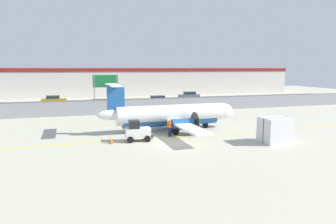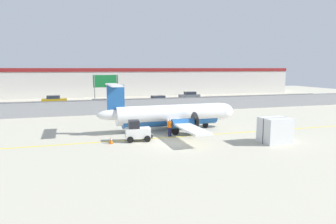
# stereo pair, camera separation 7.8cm
# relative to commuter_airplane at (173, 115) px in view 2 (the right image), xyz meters

# --- Properties ---
(ground_plane) EXTENTS (140.00, 140.00, 0.01)m
(ground_plane) POSITION_rel_commuter_airplane_xyz_m (-1.41, -3.11, -1.60)
(ground_plane) COLOR #B2AD99
(perimeter_fence) EXTENTS (98.00, 0.10, 2.10)m
(perimeter_fence) POSITION_rel_commuter_airplane_xyz_m (-1.41, 12.89, -0.49)
(perimeter_fence) COLOR gray
(perimeter_fence) RESTS_ON ground
(parking_lot_strip) EXTENTS (98.00, 17.00, 0.12)m
(parking_lot_strip) POSITION_rel_commuter_airplane_xyz_m (-1.41, 24.39, -1.54)
(parking_lot_strip) COLOR #38383A
(parking_lot_strip) RESTS_ON ground
(background_building) EXTENTS (91.00, 8.10, 6.50)m
(background_building) POSITION_rel_commuter_airplane_xyz_m (-1.41, 42.88, 1.66)
(background_building) COLOR beige
(background_building) RESTS_ON ground
(commuter_airplane) EXTENTS (14.91, 16.04, 4.92)m
(commuter_airplane) POSITION_rel_commuter_airplane_xyz_m (0.00, 0.00, 0.00)
(commuter_airplane) COLOR white
(commuter_airplane) RESTS_ON ground
(baggage_tug) EXTENTS (2.39, 1.49, 1.88)m
(baggage_tug) POSITION_rel_commuter_airplane_xyz_m (-4.51, -3.62, -0.75)
(baggage_tug) COLOR silver
(baggage_tug) RESTS_ON ground
(ground_crew_worker) EXTENTS (0.55, 0.40, 1.70)m
(ground_crew_worker) POSITION_rel_commuter_airplane_xyz_m (-1.21, -2.74, -0.65)
(ground_crew_worker) COLOR #191E4C
(ground_crew_worker) RESTS_ON ground
(cargo_container) EXTENTS (2.44, 2.05, 2.20)m
(cargo_container) POSITION_rel_commuter_airplane_xyz_m (6.90, -7.64, -0.50)
(cargo_container) COLOR silver
(cargo_container) RESTS_ON ground
(traffic_cone_near_left) EXTENTS (0.36, 0.36, 0.64)m
(traffic_cone_near_left) POSITION_rel_commuter_airplane_xyz_m (-6.88, -3.94, -1.29)
(traffic_cone_near_left) COLOR orange
(traffic_cone_near_left) RESTS_ON ground
(traffic_cone_near_right) EXTENTS (0.36, 0.36, 0.64)m
(traffic_cone_near_right) POSITION_rel_commuter_airplane_xyz_m (1.95, 0.52, -1.29)
(traffic_cone_near_right) COLOR orange
(traffic_cone_near_right) RESTS_ON ground
(traffic_cone_far_left) EXTENTS (0.36, 0.36, 0.64)m
(traffic_cone_far_left) POSITION_rel_commuter_airplane_xyz_m (-0.87, -1.33, -1.29)
(traffic_cone_far_left) COLOR orange
(traffic_cone_far_left) RESTS_ON ground
(parked_car_0) EXTENTS (4.28, 2.17, 1.58)m
(parked_car_0) POSITION_rel_commuter_airplane_xyz_m (-13.62, 26.92, -0.71)
(parked_car_0) COLOR #B28C19
(parked_car_0) RESTS_ON parking_lot_strip
(parked_car_1) EXTENTS (4.23, 2.07, 1.58)m
(parked_car_1) POSITION_rel_commuter_airplane_xyz_m (-6.50, 18.07, -0.71)
(parked_car_1) COLOR black
(parked_car_1) RESTS_ON parking_lot_strip
(parked_car_2) EXTENTS (4.39, 2.45, 1.58)m
(parked_car_2) POSITION_rel_commuter_airplane_xyz_m (3.88, 21.29, -0.71)
(parked_car_2) COLOR gray
(parked_car_2) RESTS_ON parking_lot_strip
(parked_car_3) EXTENTS (4.22, 2.03, 1.58)m
(parked_car_3) POSITION_rel_commuter_airplane_xyz_m (12.49, 28.12, -0.71)
(parked_car_3) COLOR slate
(parked_car_3) RESTS_ON parking_lot_strip
(highway_sign) EXTENTS (3.60, 0.14, 5.50)m
(highway_sign) POSITION_rel_commuter_airplane_xyz_m (-5.55, 15.11, 2.54)
(highway_sign) COLOR slate
(highway_sign) RESTS_ON ground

